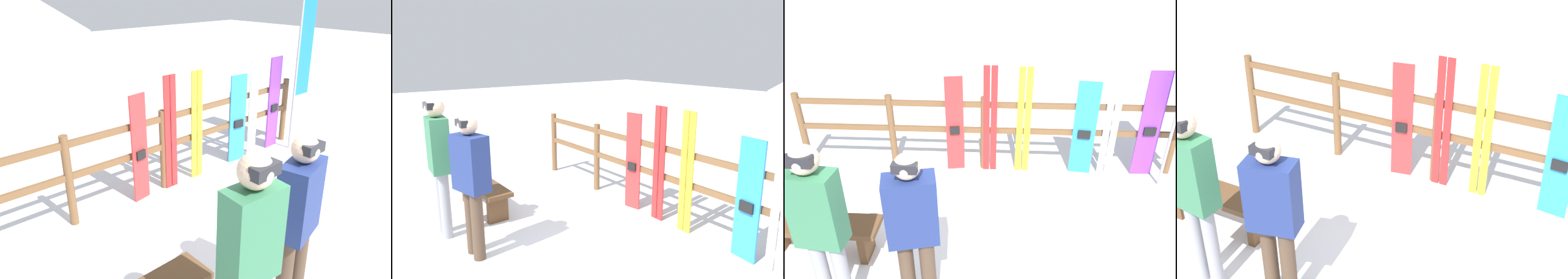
{
  "view_description": "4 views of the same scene",
  "coord_description": "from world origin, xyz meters",
  "views": [
    {
      "loc": [
        -2.81,
        -1.75,
        2.69
      ],
      "look_at": [
        -0.18,
        1.24,
        1.05
      ],
      "focal_mm": 35.0,
      "sensor_mm": 36.0,
      "label": 1
    },
    {
      "loc": [
        3.5,
        -1.72,
        2.32
      ],
      "look_at": [
        -0.56,
        1.33,
        1.14
      ],
      "focal_mm": 35.0,
      "sensor_mm": 36.0,
      "label": 2
    },
    {
      "loc": [
        0.22,
        -2.79,
        3.11
      ],
      "look_at": [
        0.0,
        1.08,
        1.03
      ],
      "focal_mm": 35.0,
      "sensor_mm": 36.0,
      "label": 3
    },
    {
      "loc": [
        1.9,
        -3.19,
        3.64
      ],
      "look_at": [
        -0.45,
        1.36,
        0.81
      ],
      "focal_mm": 50.0,
      "sensor_mm": 36.0,
      "label": 4
    }
  ],
  "objects": [
    {
      "name": "person_plaid_green",
      "position": [
        -1.21,
        -0.47,
        1.05
      ],
      "size": [
        0.42,
        0.25,
        1.77
      ],
      "color": "gray",
      "rests_on": "ground"
    },
    {
      "name": "ground_plane",
      "position": [
        0.0,
        0.0,
        0.0
      ],
      "size": [
        40.0,
        40.0,
        0.0
      ],
      "primitive_type": "plane",
      "color": "white"
    },
    {
      "name": "snowboard_red",
      "position": [
        -0.41,
        2.06,
        0.72
      ],
      "size": [
        0.25,
        0.09,
        1.45
      ],
      "color": "red",
      "rests_on": "ground"
    },
    {
      "name": "ski_pair_white",
      "position": [
        1.78,
        2.06,
        0.8
      ],
      "size": [
        0.19,
        0.02,
        1.59
      ],
      "color": "white",
      "rests_on": "ground"
    },
    {
      "name": "ski_pair_yellow",
      "position": [
        0.56,
        2.06,
        0.8
      ],
      "size": [
        0.2,
        0.02,
        1.6
      ],
      "color": "yellow",
      "rests_on": "ground"
    },
    {
      "name": "bench",
      "position": [
        -1.68,
        0.23,
        0.32
      ],
      "size": [
        1.32,
        0.36,
        0.43
      ],
      "color": "brown",
      "rests_on": "ground"
    },
    {
      "name": "ski_pair_red",
      "position": [
        0.09,
        2.06,
        0.81
      ],
      "size": [
        0.19,
        0.02,
        1.61
      ],
      "color": "red",
      "rests_on": "ground"
    },
    {
      "name": "person_navy",
      "position": [
        -0.49,
        -0.34,
        0.96
      ],
      "size": [
        0.47,
        0.33,
        1.65
      ],
      "color": "#4C3828",
      "rests_on": "ground"
    },
    {
      "name": "fence",
      "position": [
        -0.0,
        2.12,
        0.68
      ],
      "size": [
        5.5,
        0.1,
        1.14
      ],
      "color": "brown",
      "rests_on": "ground"
    },
    {
      "name": "snowboard_blue",
      "position": [
        1.42,
        2.06,
        0.7
      ],
      "size": [
        0.31,
        0.08,
        1.41
      ],
      "color": "#288CE0",
      "rests_on": "ground"
    }
  ]
}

